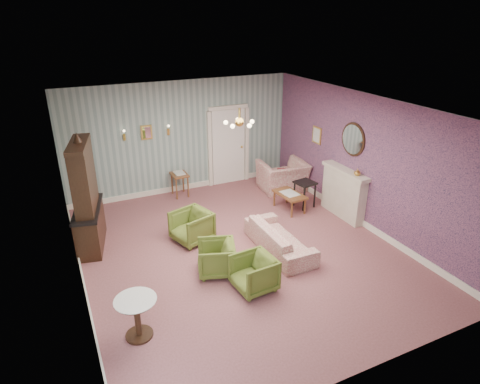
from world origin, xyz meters
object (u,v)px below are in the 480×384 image
olive_chair_c (192,225)px  dresser (85,193)px  olive_chair_b (216,257)px  wingback_chair (283,171)px  pedestal_table (137,318)px  side_table_black (304,194)px  sofa_chintz (280,234)px  coffee_table (289,202)px  olive_chair_a (254,272)px  fireplace (343,193)px

olive_chair_c → dresser: 2.20m
olive_chair_b → dresser: size_ratio=0.29×
olive_chair_c → wingback_chair: (3.12, 1.55, 0.15)m
dresser → pedestal_table: dresser is taller
olive_chair_b → side_table_black: olive_chair_b is taller
sofa_chintz → coffee_table: (1.15, 1.50, -0.14)m
olive_chair_c → wingback_chair: bearing=99.1°
olive_chair_a → dresser: 3.69m
sofa_chintz → wingback_chair: size_ratio=1.53×
coffee_table → pedestal_table: bearing=-147.5°
fireplace → pedestal_table: size_ratio=2.08×
coffee_table → olive_chair_c: bearing=-171.4°
dresser → sofa_chintz: bearing=-15.6°
sofa_chintz → olive_chair_b: bearing=98.3°
fireplace → pedestal_table: bearing=-159.7°
dresser → pedestal_table: (0.27, -3.04, -0.84)m
olive_chair_b → fireplace: 3.69m
wingback_chair → coffee_table: 1.29m
olive_chair_b → olive_chair_c: 1.29m
wingback_chair → olive_chair_c: bearing=31.9°
wingback_chair → dresser: size_ratio=0.51×
coffee_table → pedestal_table: pedestal_table is taller
dresser → olive_chair_c: bearing=-7.8°
dresser → side_table_black: (4.97, -0.32, -0.84)m
fireplace → coffee_table: size_ratio=1.63×
olive_chair_a → side_table_black: 3.57m
olive_chair_a → sofa_chintz: sofa_chintz is taller
olive_chair_b → coffee_table: size_ratio=0.79×
olive_chair_b → side_table_black: 3.47m
dresser → fireplace: dresser is taller
olive_chair_a → fireplace: (3.17, 1.64, 0.24)m
pedestal_table → sofa_chintz: bearing=21.4°
olive_chair_c → olive_chair_b: bearing=-16.5°
olive_chair_a → olive_chair_b: (-0.40, 0.73, -0.00)m
fireplace → olive_chair_b: bearing=-165.8°
dresser → fireplace: 5.65m
pedestal_table → coffee_table: bearing=32.5°
fireplace → coffee_table: fireplace is taller
olive_chair_c → coffee_table: bearing=81.3°
olive_chair_c → dresser: bearing=-127.7°
fireplace → side_table_black: (-0.54, 0.78, -0.25)m
fireplace → coffee_table: 1.30m
olive_chair_a → olive_chair_b: olive_chair_a is taller
wingback_chair → olive_chair_b: bearing=48.0°
olive_chair_a → coffee_table: (2.21, 2.42, -0.12)m
pedestal_table → wingback_chair: bearing=39.1°
olive_chair_a → pedestal_table: size_ratio=1.02×
fireplace → side_table_black: size_ratio=2.12×
wingback_chair → coffee_table: (-0.49, -1.15, -0.30)m
olive_chair_a → fireplace: size_ratio=0.49×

